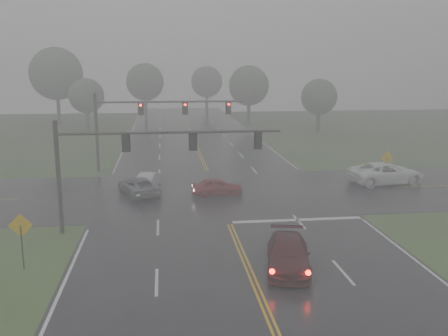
{
  "coord_description": "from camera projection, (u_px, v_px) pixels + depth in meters",
  "views": [
    {
      "loc": [
        -4.01,
        -15.81,
        9.94
      ],
      "look_at": [
        -0.12,
        16.0,
        3.26
      ],
      "focal_mm": 40.0,
      "sensor_mm": 36.0,
      "label": 1
    }
  ],
  "objects": [
    {
      "name": "sign_diamond_west",
      "position": [
        21.0,
        232.0,
        24.26
      ],
      "size": [
        1.19,
        0.09,
        2.87
      ],
      "rotation": [
        0.0,
        0.0,
        0.0
      ],
      "color": "black",
      "rests_on": "ground"
    },
    {
      "name": "tree_n_mid",
      "position": [
        145.0,
        82.0,
        92.29
      ],
      "size": [
        6.94,
        6.94,
        10.19
      ],
      "color": "#312820",
      "rests_on": "ground"
    },
    {
      "name": "sedan_red",
      "position": [
        217.0,
        195.0,
        38.53
      ],
      "size": [
        3.95,
        1.61,
        1.34
      ],
      "primitive_type": "imported",
      "rotation": [
        0.0,
        0.0,
        1.58
      ],
      "color": "maroon",
      "rests_on": "ground"
    },
    {
      "name": "tree_nw_b",
      "position": [
        56.0,
        74.0,
        82.21
      ],
      "size": [
        8.69,
        8.69,
        12.76
      ],
      "color": "#312820",
      "rests_on": "ground"
    },
    {
      "name": "car_grey",
      "position": [
        139.0,
        195.0,
        38.71
      ],
      "size": [
        3.82,
        5.42,
        1.37
      ],
      "primitive_type": "imported",
      "rotation": [
        0.0,
        0.0,
        3.49
      ],
      "color": "#585A5F",
      "rests_on": "ground"
    },
    {
      "name": "pickup_white",
      "position": [
        385.0,
        184.0,
        42.37
      ],
      "size": [
        6.76,
        3.79,
        1.79
      ],
      "primitive_type": "imported",
      "rotation": [
        0.0,
        0.0,
        1.7
      ],
      "color": "white",
      "rests_on": "ground"
    },
    {
      "name": "signal_gantry_near",
      "position": [
        130.0,
        153.0,
        29.5
      ],
      "size": [
        13.37,
        0.3,
        6.78
      ],
      "color": "black",
      "rests_on": "ground"
    },
    {
      "name": "sign_diamond_east",
      "position": [
        387.0,
        161.0,
        41.79
      ],
      "size": [
        1.2,
        0.2,
        2.91
      ],
      "rotation": [
        0.0,
        0.0,
        0.13
      ],
      "color": "black",
      "rests_on": "ground"
    },
    {
      "name": "cross_street",
      "position": [
        216.0,
        193.0,
        39.25
      ],
      "size": [
        120.0,
        14.0,
        0.02
      ],
      "primitive_type": "cube",
      "color": "black",
      "rests_on": "ground"
    },
    {
      "name": "sedan_maroon",
      "position": [
        288.0,
        269.0,
        24.74
      ],
      "size": [
        3.1,
        5.42,
        1.48
      ],
      "primitive_type": "imported",
      "rotation": [
        0.0,
        0.0,
        -0.21
      ],
      "color": "#380A0C",
      "rests_on": "ground"
    },
    {
      "name": "signal_gantry_far",
      "position": [
        143.0,
        116.0,
        46.72
      ],
      "size": [
        13.94,
        0.37,
        7.36
      ],
      "color": "black",
      "rests_on": "ground"
    },
    {
      "name": "main_road",
      "position": [
        219.0,
        200.0,
        37.31
      ],
      "size": [
        18.0,
        160.0,
        0.02
      ],
      "primitive_type": "cube",
      "color": "black",
      "rests_on": "ground"
    },
    {
      "name": "tree_nw_a",
      "position": [
        86.0,
        96.0,
        76.31
      ],
      "size": [
        5.38,
        5.38,
        7.9
      ],
      "color": "#312820",
      "rests_on": "ground"
    },
    {
      "name": "tree_n_far",
      "position": [
        207.0,
        82.0,
        104.06
      ],
      "size": [
        6.56,
        6.56,
        9.63
      ],
      "color": "#312820",
      "rests_on": "ground"
    },
    {
      "name": "stop_bar",
      "position": [
        297.0,
        220.0,
        32.4
      ],
      "size": [
        8.5,
        0.5,
        0.01
      ],
      "primitive_type": "cube",
      "color": "silver",
      "rests_on": "ground"
    },
    {
      "name": "sedan_silver",
      "position": [
        150.0,
        187.0,
        41.19
      ],
      "size": [
        2.25,
        4.09,
        1.28
      ],
      "primitive_type": "imported",
      "rotation": [
        0.0,
        0.0,
        2.9
      ],
      "color": "#A4A6AB",
      "rests_on": "ground"
    },
    {
      "name": "tree_e_near",
      "position": [
        319.0,
        97.0,
        73.91
      ],
      "size": [
        5.36,
        5.36,
        7.88
      ],
      "color": "#312820",
      "rests_on": "ground"
    },
    {
      "name": "tree_ne_a",
      "position": [
        249.0,
        86.0,
        82.88
      ],
      "size": [
        6.67,
        6.67,
        9.8
      ],
      "color": "#312820",
      "rests_on": "ground"
    }
  ]
}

